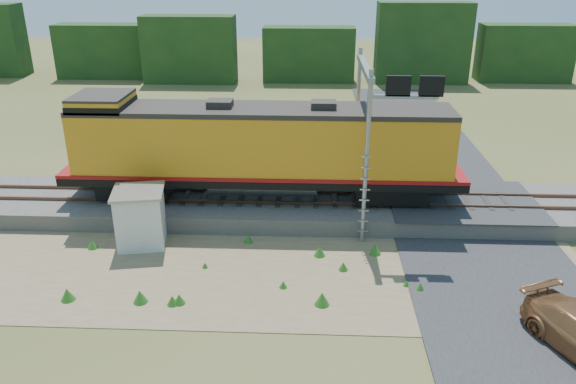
{
  "coord_description": "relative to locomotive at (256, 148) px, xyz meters",
  "views": [
    {
      "loc": [
        -0.23,
        -18.85,
        11.59
      ],
      "look_at": [
        -1.21,
        3.0,
        2.4
      ],
      "focal_mm": 35.0,
      "sensor_mm": 36.0,
      "label": 1
    }
  ],
  "objects": [
    {
      "name": "weed_clumps",
      "position": [
        -0.66,
        -5.9,
        -3.35
      ],
      "size": [
        15.0,
        6.2,
        0.56
      ],
      "primitive_type": null,
      "color": "#2A681D",
      "rests_on": "ground"
    },
    {
      "name": "dirt_shoulder",
      "position": [
        0.84,
        -5.5,
        -3.34
      ],
      "size": [
        26.0,
        8.0,
        0.03
      ],
      "primitive_type": "cube",
      "color": "#8C7754",
      "rests_on": "ground"
    },
    {
      "name": "signal_gantry",
      "position": [
        5.26,
        -0.68,
        2.28
      ],
      "size": [
        3.0,
        6.2,
        7.56
      ],
      "color": "gray",
      "rests_on": "ground"
    },
    {
      "name": "ground",
      "position": [
        2.84,
        -6.0,
        -3.35
      ],
      "size": [
        140.0,
        140.0,
        0.0
      ],
      "primitive_type": "plane",
      "color": "#475123",
      "rests_on": "ground"
    },
    {
      "name": "road",
      "position": [
        9.84,
        -5.26,
        -3.27
      ],
      "size": [
        7.0,
        66.0,
        0.86
      ],
      "color": "#38383A",
      "rests_on": "ground"
    },
    {
      "name": "shed",
      "position": [
        -4.7,
        -3.4,
        -2.08
      ],
      "size": [
        2.46,
        2.46,
        2.52
      ],
      "rotation": [
        0.0,
        0.0,
        0.18
      ],
      "color": "silver",
      "rests_on": "ground"
    },
    {
      "name": "ballast",
      "position": [
        2.84,
        0.0,
        -2.95
      ],
      "size": [
        70.0,
        5.0,
        0.8
      ],
      "primitive_type": "cube",
      "color": "slate",
      "rests_on": "ground"
    },
    {
      "name": "locomotive",
      "position": [
        0.0,
        0.0,
        0.0
      ],
      "size": [
        18.81,
        2.87,
        4.85
      ],
      "color": "black",
      "rests_on": "rails"
    },
    {
      "name": "tree_line_north",
      "position": [
        2.84,
        32.0,
        -0.28
      ],
      "size": [
        130.0,
        3.0,
        6.5
      ],
      "color": "#183714",
      "rests_on": "ground"
    },
    {
      "name": "rails",
      "position": [
        2.84,
        0.0,
        -2.47
      ],
      "size": [
        70.0,
        1.54,
        0.16
      ],
      "color": "brown",
      "rests_on": "ballast"
    }
  ]
}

